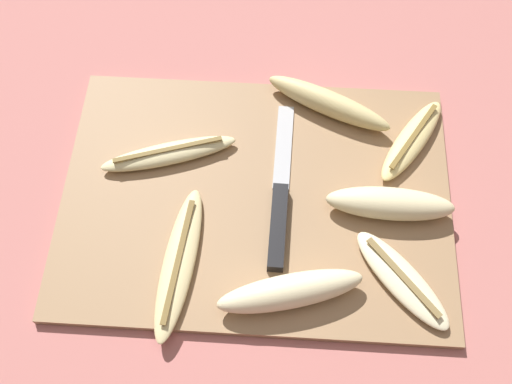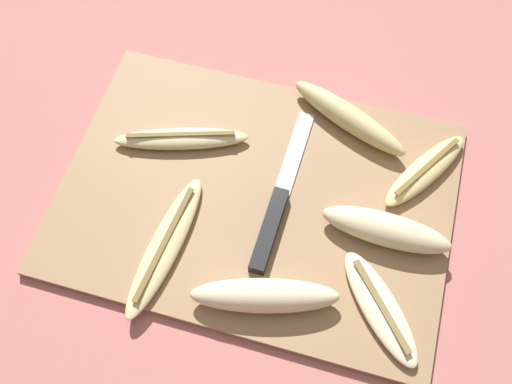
{
  "view_description": "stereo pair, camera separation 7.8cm",
  "coord_description": "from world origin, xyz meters",
  "px_view_note": "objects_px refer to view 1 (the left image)",
  "views": [
    {
      "loc": [
        0.02,
        -0.36,
        0.71
      ],
      "look_at": [
        0.0,
        0.0,
        0.02
      ],
      "focal_mm": 42.0,
      "sensor_mm": 36.0,
      "label": 1
    },
    {
      "loc": [
        0.1,
        -0.35,
        0.71
      ],
      "look_at": [
        0.0,
        0.0,
        0.02
      ],
      "focal_mm": 42.0,
      "sensor_mm": 36.0,
      "label": 2
    }
  ],
  "objects_px": {
    "banana_bright_far": "(402,279)",
    "banana_cream_curved": "(390,204)",
    "banana_golden_short": "(412,140)",
    "banana_mellow_near": "(179,262)",
    "banana_soft_right": "(169,154)",
    "banana_pale_long": "(290,291)",
    "banana_spotted_left": "(328,103)",
    "knife": "(279,212)"
  },
  "relations": [
    {
      "from": "banana_bright_far",
      "to": "banana_cream_curved",
      "type": "distance_m",
      "value": 0.1
    },
    {
      "from": "banana_golden_short",
      "to": "banana_bright_far",
      "type": "relative_size",
      "value": 1.03
    },
    {
      "from": "banana_mellow_near",
      "to": "banana_soft_right",
      "type": "bearing_deg",
      "value": 101.82
    },
    {
      "from": "banana_golden_short",
      "to": "banana_pale_long",
      "type": "height_order",
      "value": "banana_pale_long"
    },
    {
      "from": "banana_spotted_left",
      "to": "banana_cream_curved",
      "type": "height_order",
      "value": "banana_cream_curved"
    },
    {
      "from": "banana_bright_far",
      "to": "banana_soft_right",
      "type": "bearing_deg",
      "value": 152.39
    },
    {
      "from": "knife",
      "to": "banana_golden_short",
      "type": "height_order",
      "value": "banana_golden_short"
    },
    {
      "from": "banana_mellow_near",
      "to": "banana_bright_far",
      "type": "height_order",
      "value": "same"
    },
    {
      "from": "banana_golden_short",
      "to": "banana_bright_far",
      "type": "height_order",
      "value": "banana_golden_short"
    },
    {
      "from": "knife",
      "to": "banana_cream_curved",
      "type": "height_order",
      "value": "banana_cream_curved"
    },
    {
      "from": "banana_bright_far",
      "to": "banana_cream_curved",
      "type": "relative_size",
      "value": 0.88
    },
    {
      "from": "banana_golden_short",
      "to": "banana_bright_far",
      "type": "distance_m",
      "value": 0.2
    },
    {
      "from": "banana_mellow_near",
      "to": "banana_soft_right",
      "type": "xyz_separation_m",
      "value": [
        -0.03,
        0.15,
        0.0
      ]
    },
    {
      "from": "banana_bright_far",
      "to": "banana_spotted_left",
      "type": "height_order",
      "value": "banana_spotted_left"
    },
    {
      "from": "knife",
      "to": "banana_bright_far",
      "type": "bearing_deg",
      "value": -27.21
    },
    {
      "from": "banana_golden_short",
      "to": "banana_spotted_left",
      "type": "bearing_deg",
      "value": 156.66
    },
    {
      "from": "banana_mellow_near",
      "to": "banana_spotted_left",
      "type": "height_order",
      "value": "banana_spotted_left"
    },
    {
      "from": "banana_soft_right",
      "to": "knife",
      "type": "bearing_deg",
      "value": -26.8
    },
    {
      "from": "knife",
      "to": "banana_soft_right",
      "type": "bearing_deg",
      "value": 154.39
    },
    {
      "from": "banana_spotted_left",
      "to": "banana_cream_curved",
      "type": "bearing_deg",
      "value": -62.78
    },
    {
      "from": "banana_soft_right",
      "to": "banana_cream_curved",
      "type": "relative_size",
      "value": 1.13
    },
    {
      "from": "banana_bright_far",
      "to": "banana_cream_curved",
      "type": "bearing_deg",
      "value": 97.08
    },
    {
      "from": "banana_pale_long",
      "to": "knife",
      "type": "bearing_deg",
      "value": 99.18
    },
    {
      "from": "banana_golden_short",
      "to": "banana_mellow_near",
      "type": "bearing_deg",
      "value": -146.64
    },
    {
      "from": "banana_mellow_near",
      "to": "banana_spotted_left",
      "type": "distance_m",
      "value": 0.3
    },
    {
      "from": "banana_soft_right",
      "to": "banana_cream_curved",
      "type": "distance_m",
      "value": 0.3
    },
    {
      "from": "banana_golden_short",
      "to": "banana_spotted_left",
      "type": "distance_m",
      "value": 0.13
    },
    {
      "from": "banana_soft_right",
      "to": "banana_spotted_left",
      "type": "distance_m",
      "value": 0.23
    },
    {
      "from": "banana_mellow_near",
      "to": "knife",
      "type": "bearing_deg",
      "value": 32.65
    },
    {
      "from": "knife",
      "to": "banana_golden_short",
      "type": "bearing_deg",
      "value": 35.03
    },
    {
      "from": "banana_mellow_near",
      "to": "banana_soft_right",
      "type": "distance_m",
      "value": 0.16
    },
    {
      "from": "banana_cream_curved",
      "to": "knife",
      "type": "bearing_deg",
      "value": -174.14
    },
    {
      "from": "banana_soft_right",
      "to": "banana_spotted_left",
      "type": "relative_size",
      "value": 1.02
    },
    {
      "from": "banana_soft_right",
      "to": "banana_bright_far",
      "type": "xyz_separation_m",
      "value": [
        0.3,
        -0.16,
        -0.0
      ]
    },
    {
      "from": "knife",
      "to": "banana_mellow_near",
      "type": "xyz_separation_m",
      "value": [
        -0.12,
        -0.08,
        0.0
      ]
    },
    {
      "from": "knife",
      "to": "banana_soft_right",
      "type": "xyz_separation_m",
      "value": [
        -0.15,
        0.08,
        0.0
      ]
    },
    {
      "from": "knife",
      "to": "banana_soft_right",
      "type": "height_order",
      "value": "banana_soft_right"
    },
    {
      "from": "banana_spotted_left",
      "to": "knife",
      "type": "bearing_deg",
      "value": -110.12
    },
    {
      "from": "banana_soft_right",
      "to": "banana_cream_curved",
      "type": "bearing_deg",
      "value": -12.03
    },
    {
      "from": "knife",
      "to": "banana_mellow_near",
      "type": "height_order",
      "value": "same"
    },
    {
      "from": "knife",
      "to": "banana_mellow_near",
      "type": "distance_m",
      "value": 0.14
    },
    {
      "from": "banana_mellow_near",
      "to": "banana_golden_short",
      "type": "relative_size",
      "value": 1.38
    }
  ]
}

